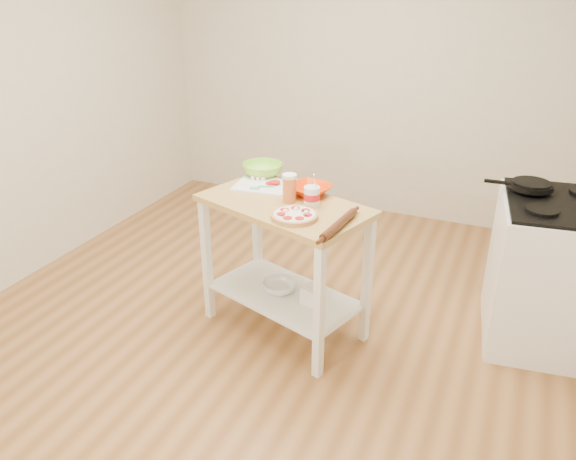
# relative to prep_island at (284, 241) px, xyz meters

# --- Properties ---
(room_shell) EXTENTS (4.04, 4.54, 2.74)m
(room_shell) POSITION_rel_prep_island_xyz_m (-0.12, -0.05, 0.71)
(room_shell) COLOR #9B6839
(room_shell) RESTS_ON ground
(prep_island) EXTENTS (1.16, 0.86, 0.90)m
(prep_island) POSITION_rel_prep_island_xyz_m (0.00, 0.00, 0.00)
(prep_island) COLOR tan
(prep_island) RESTS_ON ground
(gas_stove) EXTENTS (0.75, 0.85, 1.11)m
(gas_stove) POSITION_rel_prep_island_xyz_m (1.55, 0.57, -0.17)
(gas_stove) COLOR white
(gas_stove) RESTS_ON ground
(skillet) EXTENTS (0.40, 0.26, 0.03)m
(skillet) POSITION_rel_prep_island_xyz_m (1.34, 0.69, 0.33)
(skillet) COLOR black
(skillet) RESTS_ON gas_stove
(pizza) EXTENTS (0.27, 0.27, 0.04)m
(pizza) POSITION_rel_prep_island_xyz_m (0.15, -0.18, 0.27)
(pizza) COLOR tan
(pizza) RESTS_ON prep_island
(cutting_board) EXTENTS (0.43, 0.34, 0.04)m
(cutting_board) POSITION_rel_prep_island_xyz_m (-0.22, 0.22, 0.27)
(cutting_board) COLOR white
(cutting_board) RESTS_ON prep_island
(spatula) EXTENTS (0.14, 0.10, 0.01)m
(spatula) POSITION_rel_prep_island_xyz_m (-0.23, 0.14, 0.27)
(spatula) COLOR #45B79B
(spatula) RESTS_ON cutting_board
(knife) EXTENTS (0.27, 0.07, 0.01)m
(knife) POSITION_rel_prep_island_xyz_m (-0.27, 0.36, 0.28)
(knife) COLOR silver
(knife) RESTS_ON cutting_board
(orange_bowl) EXTENTS (0.31, 0.31, 0.06)m
(orange_bowl) POSITION_rel_prep_island_xyz_m (0.09, 0.19, 0.29)
(orange_bowl) COLOR #EE3902
(orange_bowl) RESTS_ON prep_island
(green_bowl) EXTENTS (0.29, 0.29, 0.09)m
(green_bowl) POSITION_rel_prep_island_xyz_m (-0.33, 0.38, 0.30)
(green_bowl) COLOR #8BDB39
(green_bowl) RESTS_ON prep_island
(beer_pint) EXTENTS (0.09, 0.09, 0.17)m
(beer_pint) POSITION_rel_prep_island_xyz_m (0.02, 0.03, 0.35)
(beer_pint) COLOR #CD682C
(beer_pint) RESTS_ON prep_island
(yogurt_tub) EXTENTS (0.10, 0.10, 0.21)m
(yogurt_tub) POSITION_rel_prep_island_xyz_m (0.17, 0.03, 0.32)
(yogurt_tub) COLOR white
(yogurt_tub) RESTS_ON prep_island
(rolling_pin) EXTENTS (0.08, 0.40, 0.05)m
(rolling_pin) POSITION_rel_prep_island_xyz_m (0.42, -0.22, 0.28)
(rolling_pin) COLOR #4E2411
(rolling_pin) RESTS_ON prep_island
(shelf_glass_bowl) EXTENTS (0.23, 0.23, 0.07)m
(shelf_glass_bowl) POSITION_rel_prep_island_xyz_m (-0.04, 0.01, -0.35)
(shelf_glass_bowl) COLOR silver
(shelf_glass_bowl) RESTS_ON prep_island
(shelf_bin) EXTENTS (0.14, 0.14, 0.11)m
(shelf_bin) POSITION_rel_prep_island_xyz_m (0.21, -0.03, -0.32)
(shelf_bin) COLOR white
(shelf_bin) RESTS_ON prep_island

